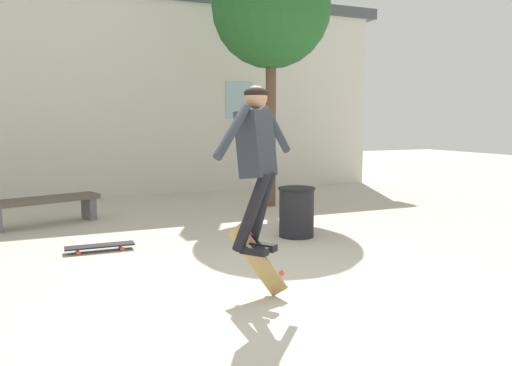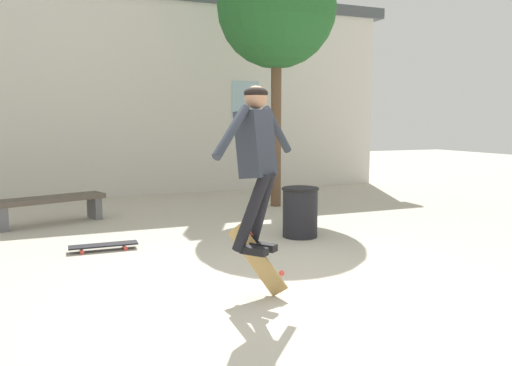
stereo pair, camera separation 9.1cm
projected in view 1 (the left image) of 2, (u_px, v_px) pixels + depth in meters
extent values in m
plane|color=beige|center=(281.00, 295.00, 4.86)|extent=(40.00, 40.00, 0.00)
cube|color=beige|center=(138.00, 99.00, 11.36)|extent=(12.11, 0.40, 4.41)
cube|color=#99B7C6|center=(239.00, 100.00, 12.11)|extent=(0.70, 0.02, 0.90)
cylinder|color=brown|center=(271.00, 131.00, 9.86)|extent=(0.20, 0.20, 3.00)
sphere|color=#235B28|center=(271.00, 8.00, 9.58)|extent=(2.30, 2.30, 2.30)
cube|color=brown|center=(44.00, 200.00, 8.12)|extent=(1.79, 0.98, 0.08)
cube|color=slate|center=(89.00, 208.00, 8.64)|extent=(0.23, 0.40, 0.38)
cylinder|color=black|center=(297.00, 212.00, 7.31)|extent=(0.51, 0.51, 0.73)
torus|color=black|center=(297.00, 189.00, 7.27)|extent=(0.55, 0.55, 0.04)
cube|color=#282D38|center=(256.00, 144.00, 4.57)|extent=(0.44, 0.43, 0.62)
sphere|color=#A37556|center=(256.00, 97.00, 4.52)|extent=(0.29, 0.29, 0.21)
ellipsoid|color=black|center=(256.00, 93.00, 4.52)|extent=(0.31, 0.31, 0.12)
cylinder|color=black|center=(260.00, 210.00, 4.72)|extent=(0.24, 0.40, 0.77)
cube|color=black|center=(263.00, 247.00, 4.75)|extent=(0.24, 0.27, 0.07)
cylinder|color=black|center=(251.00, 213.00, 4.57)|extent=(0.36, 0.31, 0.77)
cube|color=black|center=(254.00, 251.00, 4.60)|extent=(0.24, 0.27, 0.07)
cylinder|color=#282D38|center=(276.00, 130.00, 4.90)|extent=(0.45, 0.36, 0.47)
cylinder|color=#282D38|center=(232.00, 132.00, 4.21)|extent=(0.45, 0.36, 0.47)
cube|color=#AD894C|center=(257.00, 260.00, 4.80)|extent=(0.45, 0.46, 0.73)
cylinder|color=#DB3D33|center=(282.00, 273.00, 4.75)|extent=(0.07, 0.06, 0.06)
cylinder|color=#DB3D33|center=(266.00, 282.00, 4.90)|extent=(0.07, 0.06, 0.06)
cylinder|color=#DB3D33|center=(253.00, 233.00, 4.78)|extent=(0.07, 0.06, 0.06)
cylinder|color=#DB3D33|center=(238.00, 243.00, 4.92)|extent=(0.07, 0.06, 0.06)
cube|color=black|center=(100.00, 246.00, 6.50)|extent=(0.88, 0.22, 0.02)
cylinder|color=#DB3D33|center=(79.00, 253.00, 6.30)|extent=(0.05, 0.02, 0.05)
cylinder|color=#DB3D33|center=(78.00, 249.00, 6.51)|extent=(0.05, 0.02, 0.05)
cylinder|color=#DB3D33|center=(122.00, 249.00, 6.51)|extent=(0.05, 0.02, 0.05)
cylinder|color=#DB3D33|center=(120.00, 245.00, 6.71)|extent=(0.05, 0.02, 0.05)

